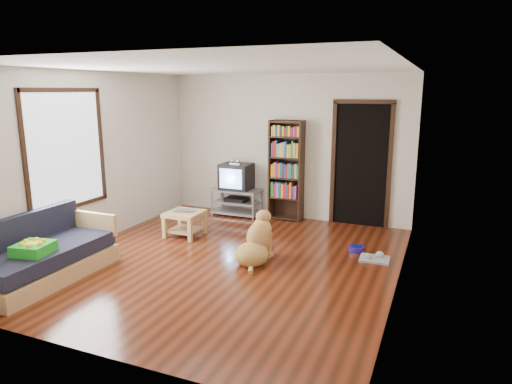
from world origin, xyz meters
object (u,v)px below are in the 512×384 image
at_px(grey_rag, 375,259).
at_px(crt_tv, 237,176).
at_px(bookshelf, 286,165).
at_px(tv_stand, 237,201).
at_px(sofa, 44,258).
at_px(coffee_table, 185,219).
at_px(green_cushion, 34,248).
at_px(laptop, 183,211).
at_px(dog, 256,243).
at_px(dog_bowl, 356,249).

bearing_deg(grey_rag, crt_tv, 152.78).
xyz_separation_m(crt_tv, bookshelf, (0.95, 0.07, 0.26)).
distance_m(tv_stand, sofa, 3.76).
distance_m(grey_rag, coffee_table, 3.03).
bearing_deg(sofa, coffee_table, 71.19).
height_order(bookshelf, coffee_table, bookshelf).
bearing_deg(green_cushion, coffee_table, 64.60).
xyz_separation_m(green_cushion, crt_tv, (0.85, 3.89, 0.26)).
xyz_separation_m(green_cushion, coffee_table, (0.61, 2.39, -0.20)).
relative_size(tv_stand, bookshelf, 0.50).
bearing_deg(grey_rag, laptop, -178.11).
relative_size(crt_tv, sofa, 0.32).
height_order(crt_tv, bookshelf, bookshelf).
relative_size(bookshelf, dog, 2.03).
distance_m(sofa, coffee_table, 2.28).
relative_size(dog_bowl, grey_rag, 0.55).
bearing_deg(tv_stand, grey_rag, -26.86).
distance_m(laptop, grey_rag, 3.05).
relative_size(grey_rag, tv_stand, 0.44).
bearing_deg(sofa, tv_stand, 74.98).
bearing_deg(crt_tv, dog_bowl, -25.44).
xyz_separation_m(laptop, coffee_table, (0.00, 0.03, -0.13)).
distance_m(crt_tv, bookshelf, 0.99).
xyz_separation_m(grey_rag, crt_tv, (-2.78, 1.43, 0.73)).
relative_size(tv_stand, sofa, 0.50).
distance_m(crt_tv, dog, 2.51).
relative_size(laptop, sofa, 0.20).
bearing_deg(dog_bowl, grey_rag, -39.81).
height_order(tv_stand, crt_tv, crt_tv).
distance_m(coffee_table, dog, 1.63).
distance_m(dog_bowl, sofa, 4.25).
relative_size(laptop, crt_tv, 0.62).
height_order(grey_rag, dog, dog).
bearing_deg(bookshelf, laptop, -126.64).
height_order(laptop, crt_tv, crt_tv).
distance_m(laptop, coffee_table, 0.14).
bearing_deg(sofa, laptop, 70.94).
xyz_separation_m(sofa, coffee_table, (0.73, 2.15, 0.02)).
xyz_separation_m(grey_rag, dog, (-1.51, -0.68, 0.25)).
distance_m(laptop, tv_stand, 1.53).
bearing_deg(coffee_table, dog_bowl, 6.71).
xyz_separation_m(green_cushion, grey_rag, (3.63, 2.46, -0.47)).
relative_size(green_cushion, grey_rag, 0.97).
height_order(laptop, dog, dog).
xyz_separation_m(green_cushion, dog_bowl, (3.33, 2.71, -0.44)).
height_order(bookshelf, dog, bookshelf).
bearing_deg(coffee_table, laptop, -90.00).
relative_size(dog_bowl, tv_stand, 0.24).
bearing_deg(dog, grey_rag, 24.28).
xyz_separation_m(green_cushion, laptop, (0.61, 2.36, -0.07)).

